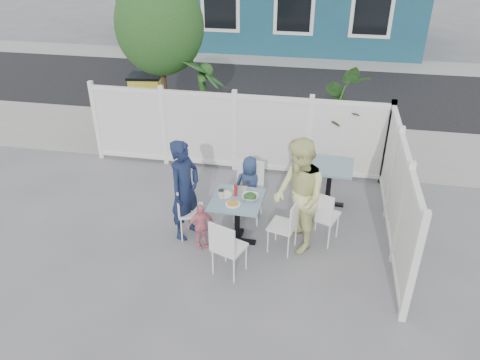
% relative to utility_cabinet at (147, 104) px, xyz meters
% --- Properties ---
extents(ground, '(80.00, 80.00, 0.00)m').
position_rel_utility_cabinet_xyz_m(ground, '(2.31, -4.00, -0.64)').
color(ground, slate).
extents(near_sidewalk, '(24.00, 2.60, 0.01)m').
position_rel_utility_cabinet_xyz_m(near_sidewalk, '(2.31, -0.20, -0.64)').
color(near_sidewalk, gray).
rests_on(near_sidewalk, ground).
extents(street, '(24.00, 5.00, 0.01)m').
position_rel_utility_cabinet_xyz_m(street, '(2.31, 3.50, -0.64)').
color(street, black).
rests_on(street, ground).
extents(far_sidewalk, '(24.00, 1.60, 0.01)m').
position_rel_utility_cabinet_xyz_m(far_sidewalk, '(2.31, 6.60, -0.64)').
color(far_sidewalk, gray).
rests_on(far_sidewalk, ground).
extents(fence_back, '(5.86, 0.08, 1.60)m').
position_rel_utility_cabinet_xyz_m(fence_back, '(2.41, -1.60, 0.14)').
color(fence_back, white).
rests_on(fence_back, ground).
extents(fence_right, '(0.08, 3.66, 1.60)m').
position_rel_utility_cabinet_xyz_m(fence_right, '(5.31, -3.40, 0.14)').
color(fence_right, white).
rests_on(fence_right, ground).
extents(tree, '(1.80, 1.62, 3.59)m').
position_rel_utility_cabinet_xyz_m(tree, '(0.71, -0.70, 1.95)').
color(tree, '#382316').
rests_on(tree, ground).
extents(utility_cabinet, '(0.75, 0.59, 1.28)m').
position_rel_utility_cabinet_xyz_m(utility_cabinet, '(0.00, 0.00, 0.00)').
color(utility_cabinet, gold).
rests_on(utility_cabinet, ground).
extents(potted_shrub_a, '(1.53, 1.53, 2.07)m').
position_rel_utility_cabinet_xyz_m(potted_shrub_a, '(1.63, -0.90, 0.39)').
color(potted_shrub_a, '#1B3A17').
rests_on(potted_shrub_a, ground).
extents(potted_shrub_b, '(1.78, 1.95, 1.86)m').
position_rel_utility_cabinet_xyz_m(potted_shrub_b, '(4.19, -1.00, 0.29)').
color(potted_shrub_b, '#1B3A17').
rests_on(potted_shrub_b, ground).
extents(main_table, '(0.80, 0.80, 0.81)m').
position_rel_utility_cabinet_xyz_m(main_table, '(2.91, -3.97, -0.02)').
color(main_table, slate).
rests_on(main_table, ground).
extents(spare_table, '(0.81, 0.81, 0.80)m').
position_rel_utility_cabinet_xyz_m(spare_table, '(4.29, -2.60, -0.02)').
color(spare_table, slate).
rests_on(spare_table, ground).
extents(chair_left, '(0.52, 0.53, 0.93)m').
position_rel_utility_cabinet_xyz_m(chair_left, '(2.07, -3.93, -0.10)').
color(chair_left, white).
rests_on(chair_left, ground).
extents(chair_right, '(0.48, 0.49, 0.89)m').
position_rel_utility_cabinet_xyz_m(chair_right, '(3.70, -4.04, -0.12)').
color(chair_right, white).
rests_on(chair_right, ground).
extents(chair_back, '(0.48, 0.46, 1.01)m').
position_rel_utility_cabinet_xyz_m(chair_back, '(2.97, -3.21, -0.05)').
color(chair_back, white).
rests_on(chair_back, ground).
extents(chair_near, '(0.53, 0.52, 0.92)m').
position_rel_utility_cabinet_xyz_m(chair_near, '(2.91, -4.77, -0.11)').
color(chair_near, white).
rests_on(chair_near, ground).
extents(chair_spare, '(0.55, 0.55, 0.95)m').
position_rel_utility_cabinet_xyz_m(chair_spare, '(4.20, -3.74, -0.09)').
color(chair_spare, white).
rests_on(chair_spare, ground).
extents(man, '(0.59, 0.71, 1.66)m').
position_rel_utility_cabinet_xyz_m(man, '(2.07, -3.91, 0.19)').
color(man, '#152040').
rests_on(man, ground).
extents(woman, '(0.98, 1.08, 1.81)m').
position_rel_utility_cabinet_xyz_m(woman, '(3.83, -3.90, 0.27)').
color(woman, '#CFD843').
rests_on(woman, ground).
extents(boy, '(0.57, 0.43, 1.06)m').
position_rel_utility_cabinet_xyz_m(boy, '(2.96, -3.09, -0.11)').
color(boy, navy).
rests_on(boy, ground).
extents(toddler, '(0.48, 0.40, 0.77)m').
position_rel_utility_cabinet_xyz_m(toddler, '(2.38, -4.19, -0.26)').
color(toddler, pink).
rests_on(toddler, ground).
extents(plate_main, '(0.23, 0.23, 0.01)m').
position_rel_utility_cabinet_xyz_m(plate_main, '(2.88, -4.14, 0.17)').
color(plate_main, white).
rests_on(plate_main, main_table).
extents(plate_side, '(0.21, 0.21, 0.01)m').
position_rel_utility_cabinet_xyz_m(plate_side, '(2.71, -3.89, 0.17)').
color(plate_side, white).
rests_on(plate_side, main_table).
extents(salad_bowl, '(0.25, 0.25, 0.06)m').
position_rel_utility_cabinet_xyz_m(salad_bowl, '(3.10, -3.94, 0.20)').
color(salad_bowl, white).
rests_on(salad_bowl, main_table).
extents(coffee_cup_a, '(0.08, 0.08, 0.12)m').
position_rel_utility_cabinet_xyz_m(coffee_cup_a, '(2.67, -3.99, 0.23)').
color(coffee_cup_a, beige).
rests_on(coffee_cup_a, main_table).
extents(coffee_cup_b, '(0.08, 0.08, 0.12)m').
position_rel_utility_cabinet_xyz_m(coffee_cup_b, '(2.99, -3.74, 0.22)').
color(coffee_cup_b, beige).
rests_on(coffee_cup_b, main_table).
extents(ketchup_bottle, '(0.06, 0.06, 0.18)m').
position_rel_utility_cabinet_xyz_m(ketchup_bottle, '(2.87, -3.88, 0.25)').
color(ketchup_bottle, '#B21A19').
rests_on(ketchup_bottle, main_table).
extents(salt_shaker, '(0.03, 0.03, 0.07)m').
position_rel_utility_cabinet_xyz_m(salt_shaker, '(2.80, -3.71, 0.20)').
color(salt_shaker, white).
rests_on(salt_shaker, main_table).
extents(pepper_shaker, '(0.03, 0.03, 0.07)m').
position_rel_utility_cabinet_xyz_m(pepper_shaker, '(2.85, -3.70, 0.20)').
color(pepper_shaker, black).
rests_on(pepper_shaker, main_table).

